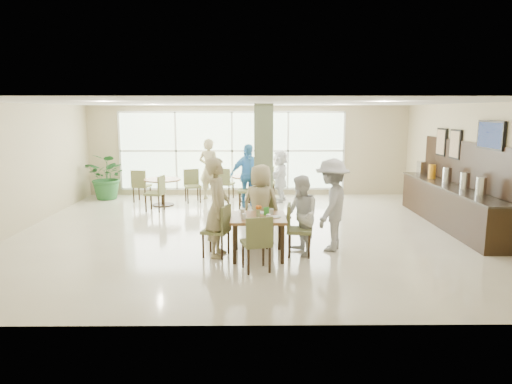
{
  "coord_description": "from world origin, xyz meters",
  "views": [
    {
      "loc": [
        0.13,
        -9.79,
        2.63
      ],
      "look_at": [
        0.2,
        -1.2,
        1.1
      ],
      "focal_mm": 32.0,
      "sensor_mm": 36.0,
      "label": 1
    }
  ],
  "objects_px": {
    "teen_far": "(261,205)",
    "adult_standing": "(209,169)",
    "buffet_counter": "(450,202)",
    "teen_right": "(301,215)",
    "adult_a": "(248,175)",
    "round_table_right": "(250,182)",
    "adult_b": "(280,176)",
    "teen_left": "(218,207)",
    "teen_standing": "(332,205)",
    "potted_plant": "(108,177)",
    "round_table_left": "(163,186)",
    "main_table": "(258,221)"
  },
  "relations": [
    {
      "from": "adult_b",
      "to": "potted_plant",
      "type": "bearing_deg",
      "value": -80.18
    },
    {
      "from": "main_table",
      "to": "adult_b",
      "type": "bearing_deg",
      "value": 82.15
    },
    {
      "from": "buffet_counter",
      "to": "adult_b",
      "type": "bearing_deg",
      "value": 142.7
    },
    {
      "from": "round_table_right",
      "to": "potted_plant",
      "type": "height_order",
      "value": "potted_plant"
    },
    {
      "from": "potted_plant",
      "to": "round_table_left",
      "type": "bearing_deg",
      "value": -26.98
    },
    {
      "from": "teen_far",
      "to": "adult_a",
      "type": "distance_m",
      "value": 3.71
    },
    {
      "from": "main_table",
      "to": "potted_plant",
      "type": "xyz_separation_m",
      "value": [
        -4.44,
        5.56,
        0.03
      ]
    },
    {
      "from": "teen_left",
      "to": "teen_far",
      "type": "bearing_deg",
      "value": -41.62
    },
    {
      "from": "teen_left",
      "to": "potted_plant",
      "type": "bearing_deg",
      "value": 40.15
    },
    {
      "from": "buffet_counter",
      "to": "teen_standing",
      "type": "xyz_separation_m",
      "value": [
        -3.07,
        -1.87,
        0.33
      ]
    },
    {
      "from": "teen_far",
      "to": "adult_a",
      "type": "xyz_separation_m",
      "value": [
        -0.3,
        3.69,
        0.07
      ]
    },
    {
      "from": "round_table_right",
      "to": "teen_far",
      "type": "xyz_separation_m",
      "value": [
        0.24,
        -4.43,
        0.24
      ]
    },
    {
      "from": "main_table",
      "to": "adult_b",
      "type": "height_order",
      "value": "adult_b"
    },
    {
      "from": "teen_far",
      "to": "adult_standing",
      "type": "height_order",
      "value": "adult_standing"
    },
    {
      "from": "teen_right",
      "to": "teen_standing",
      "type": "height_order",
      "value": "teen_standing"
    },
    {
      "from": "adult_a",
      "to": "potted_plant",
      "type": "bearing_deg",
      "value": 142.52
    },
    {
      "from": "round_table_left",
      "to": "round_table_right",
      "type": "bearing_deg",
      "value": 13.05
    },
    {
      "from": "teen_right",
      "to": "main_table",
      "type": "bearing_deg",
      "value": -96.46
    },
    {
      "from": "buffet_counter",
      "to": "adult_standing",
      "type": "height_order",
      "value": "buffet_counter"
    },
    {
      "from": "main_table",
      "to": "teen_left",
      "type": "distance_m",
      "value": 0.78
    },
    {
      "from": "buffet_counter",
      "to": "teen_left",
      "type": "bearing_deg",
      "value": -156.93
    },
    {
      "from": "main_table",
      "to": "teen_far",
      "type": "relative_size",
      "value": 0.62
    },
    {
      "from": "potted_plant",
      "to": "adult_standing",
      "type": "bearing_deg",
      "value": -1.6
    },
    {
      "from": "round_table_right",
      "to": "buffet_counter",
      "type": "bearing_deg",
      "value": -32.32
    },
    {
      "from": "potted_plant",
      "to": "adult_a",
      "type": "bearing_deg",
      "value": -14.56
    },
    {
      "from": "adult_a",
      "to": "adult_standing",
      "type": "bearing_deg",
      "value": 115.94
    },
    {
      "from": "round_table_right",
      "to": "teen_far",
      "type": "bearing_deg",
      "value": -86.95
    },
    {
      "from": "adult_standing",
      "to": "potted_plant",
      "type": "bearing_deg",
      "value": 20.04
    },
    {
      "from": "teen_far",
      "to": "teen_right",
      "type": "bearing_deg",
      "value": 161.95
    },
    {
      "from": "adult_b",
      "to": "teen_right",
      "type": "bearing_deg",
      "value": 15.51
    },
    {
      "from": "buffet_counter",
      "to": "teen_far",
      "type": "height_order",
      "value": "buffet_counter"
    },
    {
      "from": "adult_standing",
      "to": "teen_standing",
      "type": "bearing_deg",
      "value": 140.37
    },
    {
      "from": "potted_plant",
      "to": "buffet_counter",
      "type": "bearing_deg",
      "value": -20.28
    },
    {
      "from": "main_table",
      "to": "potted_plant",
      "type": "relative_size",
      "value": 0.72
    },
    {
      "from": "round_table_right",
      "to": "teen_right",
      "type": "height_order",
      "value": "teen_right"
    },
    {
      "from": "adult_b",
      "to": "teen_standing",
      "type": "bearing_deg",
      "value": 22.87
    },
    {
      "from": "buffet_counter",
      "to": "potted_plant",
      "type": "distance_m",
      "value": 9.5
    },
    {
      "from": "adult_b",
      "to": "adult_standing",
      "type": "relative_size",
      "value": 0.83
    },
    {
      "from": "buffet_counter",
      "to": "teen_right",
      "type": "xyz_separation_m",
      "value": [
        -3.68,
        -2.15,
        0.19
      ]
    },
    {
      "from": "teen_right",
      "to": "adult_a",
      "type": "bearing_deg",
      "value": 178.35
    },
    {
      "from": "round_table_right",
      "to": "adult_b",
      "type": "bearing_deg",
      "value": -4.75
    },
    {
      "from": "teen_left",
      "to": "teen_standing",
      "type": "bearing_deg",
      "value": -74.72
    },
    {
      "from": "main_table",
      "to": "round_table_right",
      "type": "distance_m",
      "value": 5.2
    },
    {
      "from": "teen_far",
      "to": "buffet_counter",
      "type": "bearing_deg",
      "value": -137.32
    },
    {
      "from": "main_table",
      "to": "adult_a",
      "type": "distance_m",
      "value": 4.48
    },
    {
      "from": "round_table_right",
      "to": "adult_a",
      "type": "relative_size",
      "value": 0.6
    },
    {
      "from": "main_table",
      "to": "round_table_right",
      "type": "height_order",
      "value": "same"
    },
    {
      "from": "potted_plant",
      "to": "teen_left",
      "type": "relative_size",
      "value": 0.76
    },
    {
      "from": "buffet_counter",
      "to": "round_table_right",
      "type": "bearing_deg",
      "value": 147.68
    },
    {
      "from": "round_table_right",
      "to": "adult_a",
      "type": "bearing_deg",
      "value": -94.59
    }
  ]
}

